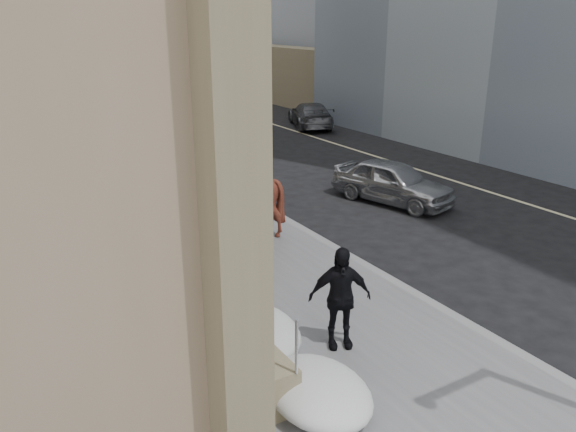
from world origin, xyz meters
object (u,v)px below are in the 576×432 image
object	(u,v)px
pedestrian	(340,297)
car_silver	(393,182)
mounted_horse_left	(174,223)
mounted_horse_right	(240,192)
car_grey	(310,115)

from	to	relation	value
pedestrian	car_silver	world-z (taller)	pedestrian
mounted_horse_left	pedestrian	size ratio (longest dim) A/B	1.36
mounted_horse_left	mounted_horse_right	xyz separation A→B (m)	(2.33, 1.17, 0.14)
mounted_horse_left	pedestrian	bearing A→B (deg)	92.63
mounted_horse_left	car_silver	distance (m)	8.24
pedestrian	car_silver	size ratio (longest dim) A/B	0.46
pedestrian	car_grey	world-z (taller)	pedestrian
mounted_horse_right	car_silver	xyz separation A→B (m)	(5.77, 0.21, -0.60)
pedestrian	car_grey	distance (m)	22.94
mounted_horse_right	car_grey	distance (m)	17.26
mounted_horse_left	car_grey	world-z (taller)	mounted_horse_left
car_grey	car_silver	bearing A→B (deg)	90.10
mounted_horse_right	pedestrian	xyz separation A→B (m)	(-1.03, -6.22, -0.22)
pedestrian	car_grey	bearing A→B (deg)	81.66
pedestrian	car_silver	bearing A→B (deg)	66.54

